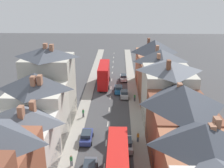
{
  "coord_description": "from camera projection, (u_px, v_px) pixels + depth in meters",
  "views": [
    {
      "loc": [
        1.84,
        -10.96,
        22.43
      ],
      "look_at": [
        0.35,
        44.07,
        2.42
      ],
      "focal_mm": 42.0,
      "sensor_mm": 36.0,
      "label": 1
    }
  ],
  "objects": [
    {
      "name": "car_parked_left_a",
      "position": [
        124.0,
        77.0,
        67.86
      ],
      "size": [
        1.9,
        4.11,
        1.67
      ],
      "color": "silver",
      "rests_on": "ground"
    },
    {
      "name": "pedestrian_mid_left",
      "position": [
        71.0,
        160.0,
        34.79
      ],
      "size": [
        0.36,
        0.22,
        1.61
      ],
      "color": "#3D4256",
      "rests_on": "pavement_left"
    },
    {
      "name": "car_mid_black",
      "position": [
        86.0,
        136.0,
        40.77
      ],
      "size": [
        1.9,
        4.23,
        1.65
      ],
      "color": "navy",
      "rests_on": "ground"
    },
    {
      "name": "pavement_right",
      "position": [
        134.0,
        105.0,
        53.56
      ],
      "size": [
        2.2,
        104.0,
        0.14
      ],
      "primitive_type": "cube",
      "color": "gray",
      "rests_on": "ground"
    },
    {
      "name": "terrace_row_left",
      "position": [
        1.0,
        158.0,
        26.99
      ],
      "size": [
        8.0,
        47.08,
        14.05
      ],
      "color": "brown",
      "rests_on": "ground"
    },
    {
      "name": "double_decker_bus_mid_street",
      "position": [
        104.0,
        74.0,
        63.94
      ],
      "size": [
        2.74,
        10.8,
        5.3
      ],
      "color": "red",
      "rests_on": "ground"
    },
    {
      "name": "car_near_silver",
      "position": [
        127.0,
        144.0,
        38.72
      ],
      "size": [
        1.9,
        4.12,
        1.68
      ],
      "color": "#B7BABF",
      "rests_on": "ground"
    },
    {
      "name": "pedestrian_far_right",
      "position": [
        135.0,
        97.0,
        55.03
      ],
      "size": [
        0.36,
        0.22,
        1.61
      ],
      "color": "#23232D",
      "rests_on": "pavement_right"
    },
    {
      "name": "pedestrian_far_left",
      "position": [
        83.0,
        113.0,
        48.13
      ],
      "size": [
        0.36,
        0.22,
        1.61
      ],
      "color": "#23232D",
      "rests_on": "pavement_left"
    },
    {
      "name": "pavement_left",
      "position": [
        85.0,
        105.0,
        53.81
      ],
      "size": [
        2.2,
        104.0,
        0.14
      ],
      "primitive_type": "cube",
      "color": "gray",
      "rests_on": "ground"
    },
    {
      "name": "car_near_blue",
      "position": [
        124.0,
        94.0,
        57.3
      ],
      "size": [
        1.9,
        4.06,
        1.67
      ],
      "color": "#B7BABF",
      "rests_on": "ground"
    },
    {
      "name": "car_parked_right_a",
      "position": [
        89.0,
        168.0,
        33.51
      ],
      "size": [
        1.9,
        4.34,
        1.61
      ],
      "color": "#4C515B",
      "rests_on": "ground"
    },
    {
      "name": "double_decker_bus_lead",
      "position": [
        117.0,
        167.0,
        30.62
      ],
      "size": [
        2.74,
        10.8,
        5.3
      ],
      "color": "red",
      "rests_on": "ground"
    },
    {
      "name": "terrace_row_right",
      "position": [
        180.0,
        121.0,
        35.15
      ],
      "size": [
        8.0,
        68.53,
        13.79
      ],
      "color": "#ADB2B7",
      "rests_on": "ground"
    },
    {
      "name": "centre_line_dashes",
      "position": [
        109.0,
        109.0,
        51.83
      ],
      "size": [
        0.14,
        97.8,
        0.01
      ],
      "color": "silver",
      "rests_on": "ground"
    },
    {
      "name": "car_parked_left_b",
      "position": [
        118.0,
        89.0,
        60.04
      ],
      "size": [
        1.9,
        4.38,
        1.66
      ],
      "color": "#236093",
      "rests_on": "ground"
    },
    {
      "name": "pedestrian_mid_right",
      "position": [
        138.0,
        137.0,
        40.28
      ],
      "size": [
        0.36,
        0.22,
        1.61
      ],
      "color": "#3D4256",
      "rests_on": "pavement_right"
    }
  ]
}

